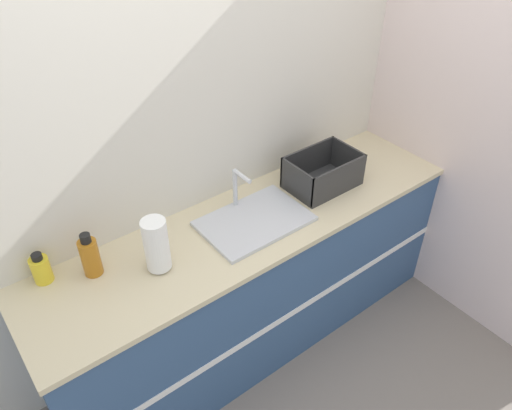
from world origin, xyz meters
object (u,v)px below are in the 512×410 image
at_px(dish_rack, 323,175).
at_px(bottle_amber, 90,256).
at_px(sink, 254,219).
at_px(bottle_yellow, 41,269).
at_px(paper_towel_roll, 156,245).

distance_m(dish_rack, bottle_amber, 1.30).
relative_size(sink, bottle_amber, 2.44).
xyz_separation_m(sink, dish_rack, (0.50, 0.03, 0.05)).
height_order(sink, bottle_yellow, sink).
relative_size(sink, dish_rack, 1.39).
relative_size(sink, bottle_yellow, 3.55).
distance_m(bottle_yellow, bottle_amber, 0.22).
height_order(paper_towel_roll, bottle_amber, paper_towel_roll).
bearing_deg(bottle_amber, dish_rack, -5.53).
distance_m(paper_towel_roll, bottle_yellow, 0.51).
distance_m(paper_towel_roll, bottle_amber, 0.30).
distance_m(sink, dish_rack, 0.51).
xyz_separation_m(bottle_yellow, bottle_amber, (0.19, -0.09, 0.03)).
bearing_deg(bottle_amber, paper_towel_roll, -31.59).
xyz_separation_m(paper_towel_roll, bottle_amber, (-0.25, 0.15, -0.04)).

